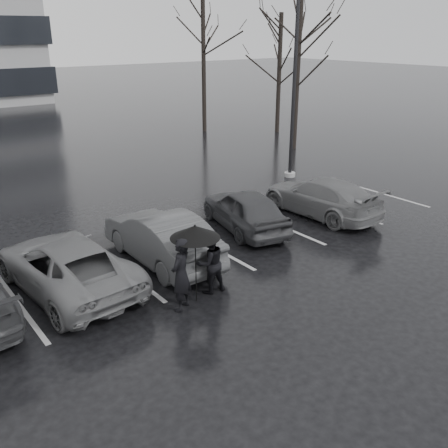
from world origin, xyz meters
TOP-DOWN VIEW (x-y plane):
  - ground at (0.00, 0.00)m, footprint 160.00×160.00m
  - car_main at (2.30, 2.49)m, footprint 2.40×4.16m
  - car_west_a at (-1.07, 2.05)m, footprint 1.56×4.34m
  - car_west_b at (-3.75, 2.06)m, footprint 2.53×4.89m
  - car_east at (5.26, 1.95)m, footprint 1.92×4.53m
  - pedestrian_left at (-2.04, -0.46)m, footprint 0.77×0.69m
  - pedestrian_right at (-1.03, -0.19)m, footprint 0.80×0.65m
  - umbrella at (-1.58, -0.38)m, footprint 1.15×1.15m
  - lamp_post at (7.83, 6.06)m, footprint 0.47×0.47m
  - stall_stripes at (-0.80, 2.50)m, footprint 19.72×5.00m
  - tree_east at (12.00, 10.00)m, footprint 0.26×0.26m
  - tree_ne at (14.50, 14.00)m, footprint 0.26×0.26m
  - tree_north at (11.00, 17.00)m, footprint 0.26×0.26m

SIDE VIEW (x-z plane):
  - ground at x=0.00m, z-range 0.00..0.00m
  - stall_stripes at x=-0.80m, z-range 0.00..0.00m
  - car_east at x=5.26m, z-range 0.00..1.30m
  - car_west_b at x=-3.75m, z-range 0.00..1.32m
  - car_main at x=2.30m, z-range 0.00..1.33m
  - car_west_a at x=-1.07m, z-range 0.00..1.43m
  - pedestrian_right at x=-1.03m, z-range 0.00..1.56m
  - pedestrian_left at x=-2.04m, z-range 0.00..1.76m
  - umbrella at x=-1.58m, z-range 0.80..2.76m
  - tree_ne at x=14.50m, z-range 0.00..7.00m
  - lamp_post at x=7.83m, z-range -0.37..8.28m
  - tree_east at x=12.00m, z-range 0.00..8.00m
  - tree_north at x=11.00m, z-range 0.00..8.50m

